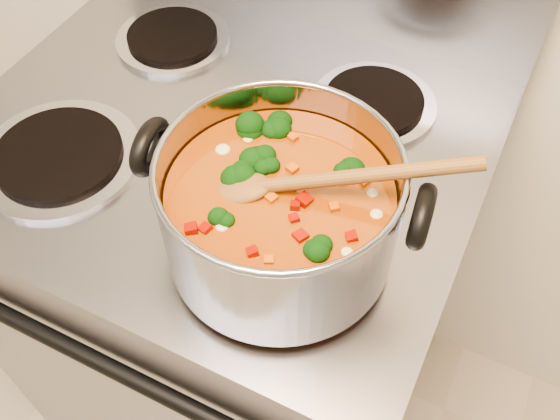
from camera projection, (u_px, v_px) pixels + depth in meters
The scene contains 4 objects.
electric_range at pixel (239, 288), 1.28m from camera, with size 0.76×0.69×1.08m.
stockpot at pixel (280, 211), 0.72m from camera, with size 0.34×0.27×0.16m.
wooden_spoon at pixel (298, 182), 0.67m from camera, with size 0.28×0.13×0.09m.
cooktop_crumbs at pixel (209, 248), 0.79m from camera, with size 0.12×0.34×0.01m.
Camera 1 is at (0.44, 0.61, 1.57)m, focal length 40.00 mm.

